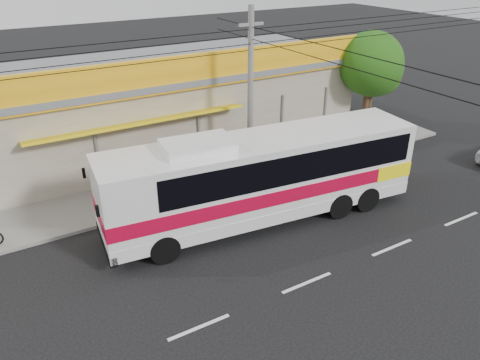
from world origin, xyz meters
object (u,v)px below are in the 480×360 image
(coach_bus, at_px, (267,172))
(tree_near, at_px, (373,66))
(tree_far, at_px, (375,69))
(utility_pole, at_px, (251,39))

(coach_bus, height_order, tree_near, tree_near)
(coach_bus, height_order, tree_far, tree_far)
(utility_pole, height_order, tree_near, utility_pole)
(coach_bus, distance_m, tree_far, 12.15)
(tree_near, bearing_deg, coach_bus, -153.89)
(utility_pole, height_order, tree_far, utility_pole)
(coach_bus, distance_m, utility_pole, 5.96)
(coach_bus, xyz_separation_m, tree_far, (10.83, 5.25, 1.67))
(coach_bus, bearing_deg, utility_pole, 74.23)
(utility_pole, distance_m, tree_near, 9.39)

